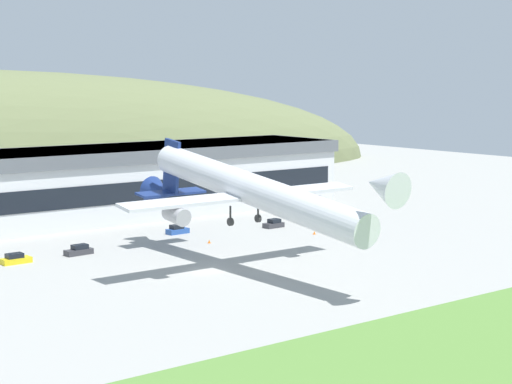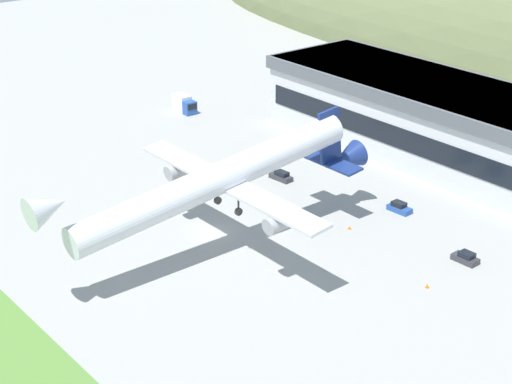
{
  "view_description": "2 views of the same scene",
  "coord_description": "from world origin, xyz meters",
  "px_view_note": "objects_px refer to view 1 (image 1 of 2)",
  "views": [
    {
      "loc": [
        -63.36,
        -94.43,
        25.85
      ],
      "look_at": [
        4.84,
        -4.84,
        11.01
      ],
      "focal_mm": 60.0,
      "sensor_mm": 36.0,
      "label": 1
    },
    {
      "loc": [
        91.07,
        -64.98,
        55.63
      ],
      "look_at": [
        8.87,
        1.19,
        9.2
      ],
      "focal_mm": 60.0,
      "sensor_mm": 36.0,
      "label": 2
    }
  ],
  "objects_px": {
    "cargo_airplane": "(249,191)",
    "traffic_cone_0": "(314,233)",
    "service_car_0": "(274,224)",
    "service_car_2": "(16,259)",
    "traffic_cone_1": "(209,241)",
    "service_car_3": "(79,251)",
    "service_car_1": "(177,230)",
    "terminal_building": "(116,178)"
  },
  "relations": [
    {
      "from": "cargo_airplane",
      "to": "traffic_cone_0",
      "type": "xyz_separation_m",
      "value": [
        24.62,
        14.57,
        -10.57
      ]
    },
    {
      "from": "service_car_0",
      "to": "service_car_2",
      "type": "distance_m",
      "value": 47.55
    },
    {
      "from": "traffic_cone_1",
      "to": "traffic_cone_0",
      "type": "bearing_deg",
      "value": -12.89
    },
    {
      "from": "cargo_airplane",
      "to": "service_car_3",
      "type": "xyz_separation_m",
      "value": [
        -14.4,
        23.03,
        -10.22
      ]
    },
    {
      "from": "service_car_2",
      "to": "service_car_3",
      "type": "relative_size",
      "value": 0.98
    },
    {
      "from": "service_car_1",
      "to": "traffic_cone_1",
      "type": "xyz_separation_m",
      "value": [
        -0.44,
        -10.22,
        -0.36
      ]
    },
    {
      "from": "service_car_0",
      "to": "service_car_3",
      "type": "bearing_deg",
      "value": -178.64
    },
    {
      "from": "service_car_1",
      "to": "traffic_cone_1",
      "type": "bearing_deg",
      "value": -92.47
    },
    {
      "from": "cargo_airplane",
      "to": "service_car_0",
      "type": "height_order",
      "value": "cargo_airplane"
    },
    {
      "from": "cargo_airplane",
      "to": "service_car_2",
      "type": "xyz_separation_m",
      "value": [
        -24.24,
        22.86,
        -10.24
      ]
    },
    {
      "from": "service_car_0",
      "to": "service_car_1",
      "type": "bearing_deg",
      "value": 163.05
    },
    {
      "from": "terminal_building",
      "to": "cargo_airplane",
      "type": "bearing_deg",
      "value": -97.81
    },
    {
      "from": "cargo_airplane",
      "to": "traffic_cone_1",
      "type": "xyz_separation_m",
      "value": [
        6.12,
        18.81,
        -10.57
      ]
    },
    {
      "from": "cargo_airplane",
      "to": "service_car_1",
      "type": "xyz_separation_m",
      "value": [
        6.56,
        29.03,
        -10.21
      ]
    },
    {
      "from": "cargo_airplane",
      "to": "service_car_3",
      "type": "height_order",
      "value": "cargo_airplane"
    },
    {
      "from": "service_car_3",
      "to": "traffic_cone_0",
      "type": "xyz_separation_m",
      "value": [
        39.03,
        -8.45,
        -0.35
      ]
    },
    {
      "from": "traffic_cone_0",
      "to": "traffic_cone_1",
      "type": "bearing_deg",
      "value": 167.11
    },
    {
      "from": "terminal_building",
      "to": "service_car_0",
      "type": "xyz_separation_m",
      "value": [
        16.23,
        -27.62,
        -6.83
      ]
    },
    {
      "from": "service_car_0",
      "to": "service_car_2",
      "type": "relative_size",
      "value": 0.88
    },
    {
      "from": "service_car_2",
      "to": "service_car_3",
      "type": "xyz_separation_m",
      "value": [
        9.84,
        0.17,
        0.02
      ]
    },
    {
      "from": "service_car_1",
      "to": "service_car_2",
      "type": "relative_size",
      "value": 0.93
    },
    {
      "from": "terminal_building",
      "to": "service_car_3",
      "type": "xyz_separation_m",
      "value": [
        -21.48,
        -28.51,
        -6.83
      ]
    },
    {
      "from": "terminal_building",
      "to": "service_car_2",
      "type": "xyz_separation_m",
      "value": [
        -31.31,
        -28.68,
        -6.85
      ]
    },
    {
      "from": "service_car_2",
      "to": "traffic_cone_0",
      "type": "height_order",
      "value": "service_car_2"
    },
    {
      "from": "terminal_building",
      "to": "service_car_1",
      "type": "height_order",
      "value": "terminal_building"
    },
    {
      "from": "service_car_2",
      "to": "cargo_airplane",
      "type": "bearing_deg",
      "value": -43.33
    },
    {
      "from": "cargo_airplane",
      "to": "service_car_0",
      "type": "distance_m",
      "value": 34.93
    },
    {
      "from": "cargo_airplane",
      "to": "service_car_2",
      "type": "distance_m",
      "value": 34.86
    },
    {
      "from": "service_car_0",
      "to": "terminal_building",
      "type": "bearing_deg",
      "value": 120.44
    },
    {
      "from": "service_car_3",
      "to": "traffic_cone_0",
      "type": "height_order",
      "value": "service_car_3"
    },
    {
      "from": "service_car_2",
      "to": "terminal_building",
      "type": "bearing_deg",
      "value": 42.49
    },
    {
      "from": "terminal_building",
      "to": "traffic_cone_0",
      "type": "distance_m",
      "value": 41.55
    },
    {
      "from": "service_car_3",
      "to": "traffic_cone_1",
      "type": "bearing_deg",
      "value": -11.62
    },
    {
      "from": "cargo_airplane",
      "to": "traffic_cone_0",
      "type": "relative_size",
      "value": 93.3
    },
    {
      "from": "service_car_0",
      "to": "cargo_airplane",
      "type": "bearing_deg",
      "value": -134.24
    },
    {
      "from": "cargo_airplane",
      "to": "service_car_0",
      "type": "bearing_deg",
      "value": 45.76
    },
    {
      "from": "service_car_2",
      "to": "traffic_cone_1",
      "type": "xyz_separation_m",
      "value": [
        30.36,
        -4.05,
        -0.33
      ]
    },
    {
      "from": "cargo_airplane",
      "to": "traffic_cone_1",
      "type": "relative_size",
      "value": 93.3
    },
    {
      "from": "terminal_building",
      "to": "service_car_1",
      "type": "bearing_deg",
      "value": -91.31
    },
    {
      "from": "traffic_cone_1",
      "to": "service_car_1",
      "type": "bearing_deg",
      "value": 87.53
    },
    {
      "from": "traffic_cone_0",
      "to": "service_car_1",
      "type": "bearing_deg",
      "value": 141.33
    },
    {
      "from": "service_car_3",
      "to": "traffic_cone_1",
      "type": "relative_size",
      "value": 7.43
    }
  ]
}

